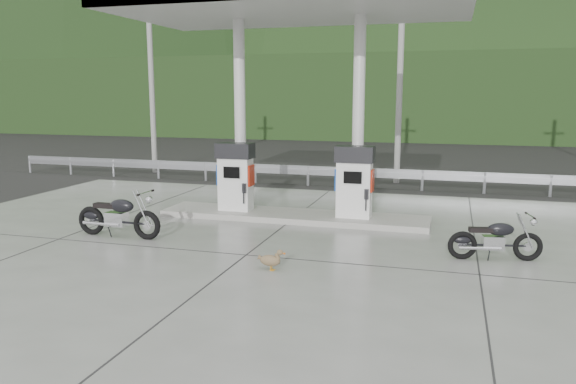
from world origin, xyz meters
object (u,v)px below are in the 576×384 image
(gas_pump_left, at_px, (235,177))
(gas_pump_right, at_px, (354,182))
(motorcycle_right, at_px, (495,240))
(motorcycle_left, at_px, (118,216))
(duck, at_px, (270,261))

(gas_pump_left, relative_size, gas_pump_right, 1.00)
(motorcycle_right, bearing_deg, motorcycle_left, 172.42)
(motorcycle_left, relative_size, motorcycle_right, 1.18)
(gas_pump_left, distance_m, duck, 4.97)
(duck, bearing_deg, motorcycle_right, 28.06)
(gas_pump_right, bearing_deg, motorcycle_left, -149.26)
(gas_pump_left, distance_m, motorcycle_right, 6.89)
(gas_pump_left, relative_size, motorcycle_right, 1.06)
(gas_pump_left, height_order, motorcycle_left, gas_pump_left)
(gas_pump_right, bearing_deg, gas_pump_left, 180.00)
(gas_pump_left, distance_m, gas_pump_right, 3.20)
(duck, bearing_deg, motorcycle_left, 164.93)
(gas_pump_right, relative_size, duck, 3.70)
(gas_pump_left, bearing_deg, gas_pump_right, 0.00)
(gas_pump_right, bearing_deg, motorcycle_right, -37.10)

